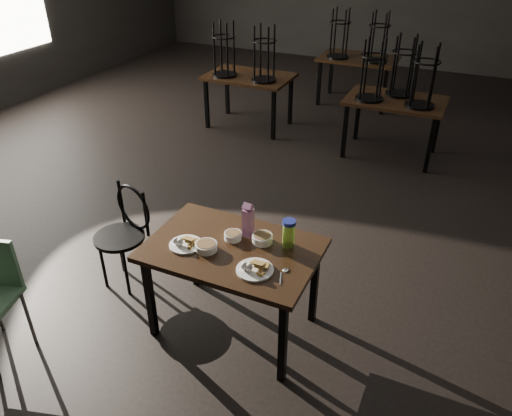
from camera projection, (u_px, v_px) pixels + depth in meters
The scene contains 13 objects.
main_table at pixel (233, 256), 3.52m from camera, with size 1.20×0.80×0.75m.
plate_left at pixel (185, 243), 3.49m from camera, with size 0.23×0.23×0.08m.
plate_right at pixel (254, 268), 3.24m from camera, with size 0.25×0.25×0.08m.
bowl_near at pixel (233, 236), 3.56m from camera, with size 0.13×0.13×0.05m.
bowl_far at pixel (262, 238), 3.52m from camera, with size 0.15×0.15×0.06m.
bowl_big at pixel (206, 246), 3.44m from camera, with size 0.15×0.15×0.05m.
juice_carton at pixel (248, 220), 3.55m from camera, with size 0.07×0.07×0.27m.
water_bottle at pixel (289, 233), 3.44m from camera, with size 0.12×0.12×0.21m.
spoon at pixel (285, 271), 3.25m from camera, with size 0.05×0.18×0.01m.
bentwood_chair at pixel (125, 228), 4.10m from camera, with size 0.45×0.44×0.87m.
bg_table_left at pixel (248, 76), 6.98m from camera, with size 1.20×0.80×1.48m.
bg_table_right at pixel (396, 97), 6.12m from camera, with size 1.20×0.80×1.48m.
bg_table_far at pixel (358, 58), 7.81m from camera, with size 1.20×0.80×1.48m.
Camera 1 is at (1.86, -4.45, 2.79)m, focal length 35.00 mm.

